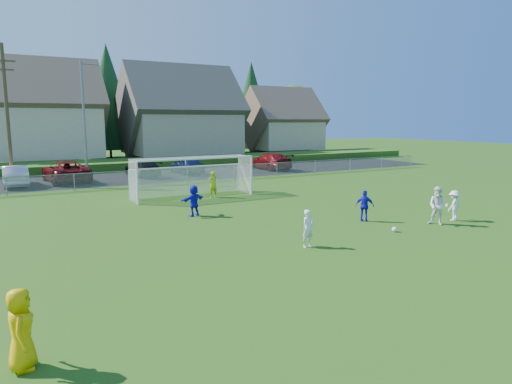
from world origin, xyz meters
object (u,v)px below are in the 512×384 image
(car_g, at_px, (270,161))
(player_blue_b, at_px, (194,201))
(car_e, at_px, (187,165))
(car_d, at_px, (143,168))
(player_white_c, at_px, (454,205))
(soccer_ball, at_px, (395,229))
(soccer_goal, at_px, (191,171))
(goalkeeper, at_px, (213,184))
(car_c, at_px, (66,171))
(player_blue_a, at_px, (365,206))
(car_b, at_px, (15,176))
(referee, at_px, (21,329))
(player_white_b, at_px, (438,206))
(player_white_a, at_px, (308,228))

(car_g, bearing_deg, player_blue_b, 48.18)
(car_e, xyz_separation_m, car_g, (8.28, -0.50, 0.02))
(player_blue_b, relative_size, car_d, 0.32)
(player_white_c, height_order, car_g, car_g)
(soccer_ball, height_order, soccer_goal, soccer_goal)
(soccer_goal, bearing_deg, player_blue_b, -110.70)
(goalkeeper, relative_size, car_c, 0.27)
(player_blue_a, bearing_deg, player_white_c, -158.82)
(goalkeeper, height_order, car_b, goalkeeper)
(car_d, bearing_deg, referee, 68.30)
(player_white_b, height_order, player_blue_b, player_white_b)
(soccer_ball, distance_m, car_e, 24.45)
(car_d, height_order, soccer_goal, soccer_goal)
(goalkeeper, bearing_deg, car_g, -140.18)
(player_white_c, xyz_separation_m, soccer_goal, (-8.26, 12.48, 0.91))
(player_white_c, relative_size, soccer_goal, 0.19)
(referee, height_order, car_d, referee)
(player_white_b, height_order, car_b, player_white_b)
(player_white_a, xyz_separation_m, car_b, (-8.87, 23.23, 0.04))
(player_white_a, xyz_separation_m, soccer_goal, (0.47, 12.80, 0.92))
(car_d, xyz_separation_m, car_e, (3.96, 0.08, 0.07))
(player_white_a, xyz_separation_m, car_e, (4.68, 24.50, 0.06))
(player_white_a, xyz_separation_m, player_white_b, (7.26, 0.05, 0.17))
(player_blue_b, bearing_deg, car_d, -118.02)
(goalkeeper, height_order, car_c, car_c)
(soccer_ball, bearing_deg, goalkeeper, 104.54)
(goalkeeper, height_order, car_g, goalkeeper)
(car_b, bearing_deg, player_blue_b, 114.25)
(soccer_goal, bearing_deg, car_g, 41.90)
(player_white_b, distance_m, player_blue_b, 11.48)
(player_white_a, relative_size, car_c, 0.24)
(car_b, relative_size, car_c, 0.77)
(soccer_goal, bearing_deg, car_d, 88.78)
(soccer_goal, bearing_deg, car_b, 131.80)
(car_g, bearing_deg, car_d, -2.63)
(goalkeeper, distance_m, car_g, 16.64)
(player_white_a, relative_size, car_d, 0.29)
(soccer_ball, bearing_deg, car_c, 112.71)
(soccer_ball, distance_m, car_g, 25.38)
(car_g, bearing_deg, car_b, 1.34)
(car_b, distance_m, car_g, 21.84)
(referee, xyz_separation_m, player_blue_a, (14.68, 6.48, -0.07))
(player_white_b, distance_m, soccer_goal, 14.47)
(player_white_c, xyz_separation_m, player_blue_b, (-10.32, 7.03, 0.06))
(player_blue_b, distance_m, soccer_goal, 5.89)
(player_white_a, distance_m, car_g, 27.28)
(referee, height_order, car_e, referee)
(car_c, xyz_separation_m, car_d, (6.11, 0.51, -0.12))
(goalkeeper, height_order, soccer_goal, soccer_goal)
(player_blue_a, bearing_deg, referee, 72.09)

